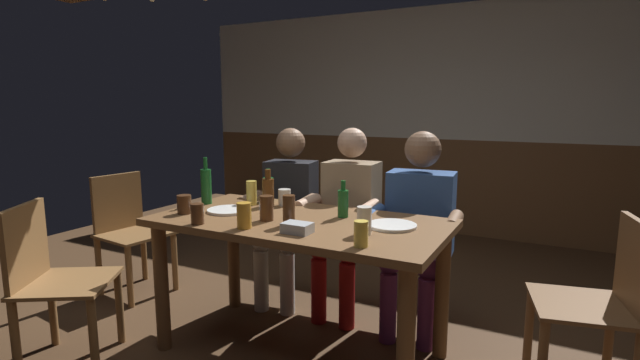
# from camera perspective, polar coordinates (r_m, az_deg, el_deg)

# --- Properties ---
(ground_plane) EXTENTS (7.18, 7.18, 0.00)m
(ground_plane) POSITION_cam_1_polar(r_m,az_deg,el_deg) (2.81, -3.16, -20.68)
(ground_plane) COLOR #4C331E
(back_wall_upper) EXTENTS (5.82, 0.12, 1.39)m
(back_wall_upper) POSITION_cam_1_polar(r_m,az_deg,el_deg) (5.30, 14.27, 12.44)
(back_wall_upper) COLOR beige
(back_wall_wainscot) EXTENTS (5.82, 0.12, 1.02)m
(back_wall_wainscot) POSITION_cam_1_polar(r_m,az_deg,el_deg) (5.36, 13.76, -0.57)
(back_wall_wainscot) COLOR brown
(back_wall_wainscot) RESTS_ON ground_plane
(dining_table) EXTENTS (1.59, 0.81, 0.78)m
(dining_table) POSITION_cam_1_polar(r_m,az_deg,el_deg) (2.60, -2.56, -7.43)
(dining_table) COLOR brown
(dining_table) RESTS_ON ground_plane
(person_0) EXTENTS (0.53, 0.57, 1.23)m
(person_0) POSITION_cam_1_polar(r_m,az_deg,el_deg) (3.35, -3.97, -3.27)
(person_0) COLOR black
(person_0) RESTS_ON ground_plane
(person_1) EXTENTS (0.51, 0.54, 1.24)m
(person_1) POSITION_cam_1_polar(r_m,az_deg,el_deg) (3.14, 3.40, -4.00)
(person_1) COLOR #997F60
(person_1) RESTS_ON ground_plane
(person_2) EXTENTS (0.57, 0.56, 1.23)m
(person_2) POSITION_cam_1_polar(r_m,az_deg,el_deg) (2.98, 11.89, -4.82)
(person_2) COLOR #2D4C84
(person_2) RESTS_ON ground_plane
(chair_empty_near_right) EXTENTS (0.52, 0.52, 0.88)m
(chair_empty_near_right) POSITION_cam_1_polar(r_m,az_deg,el_deg) (2.64, 31.03, -12.63)
(chair_empty_near_right) COLOR brown
(chair_empty_near_right) RESTS_ON ground_plane
(chair_empty_near_left) EXTENTS (0.61, 0.61, 0.88)m
(chair_empty_near_left) POSITION_cam_1_polar(r_m,az_deg,el_deg) (2.93, -29.83, -10.36)
(chair_empty_near_left) COLOR brown
(chair_empty_near_left) RESTS_ON ground_plane
(chair_empty_far_end) EXTENTS (0.49, 0.49, 0.88)m
(chair_empty_far_end) POSITION_cam_1_polar(r_m,az_deg,el_deg) (3.80, -22.26, -5.55)
(chair_empty_far_end) COLOR brown
(chair_empty_far_end) RESTS_ON ground_plane
(condiment_caddy) EXTENTS (0.14, 0.10, 0.05)m
(condiment_caddy) POSITION_cam_1_polar(r_m,az_deg,el_deg) (2.29, -2.78, -5.83)
(condiment_caddy) COLOR #B2B7BC
(condiment_caddy) RESTS_ON dining_table
(plate_0) EXTENTS (0.25, 0.25, 0.01)m
(plate_0) POSITION_cam_1_polar(r_m,az_deg,el_deg) (2.43, 8.79, -5.48)
(plate_0) COLOR white
(plate_0) RESTS_ON dining_table
(plate_1) EXTENTS (0.25, 0.25, 0.01)m
(plate_1) POSITION_cam_1_polar(r_m,az_deg,el_deg) (2.79, -11.05, -3.62)
(plate_1) COLOR white
(plate_1) RESTS_ON dining_table
(bottle_0) EXTENTS (0.07, 0.07, 0.23)m
(bottle_0) POSITION_cam_1_polar(r_m,az_deg,el_deg) (2.88, -6.32, -1.36)
(bottle_0) COLOR #593314
(bottle_0) RESTS_ON dining_table
(bottle_1) EXTENTS (0.07, 0.07, 0.21)m
(bottle_1) POSITION_cam_1_polar(r_m,az_deg,el_deg) (3.04, -6.29, -1.04)
(bottle_1) COLOR #195923
(bottle_1) RESTS_ON dining_table
(bottle_2) EXTENTS (0.06, 0.06, 0.21)m
(bottle_2) POSITION_cam_1_polar(r_m,az_deg,el_deg) (2.59, 2.82, -2.76)
(bottle_2) COLOR #195923
(bottle_2) RESTS_ON dining_table
(bottle_3) EXTENTS (0.07, 0.07, 0.29)m
(bottle_3) POSITION_cam_1_polar(r_m,az_deg,el_deg) (3.02, -13.68, -0.67)
(bottle_3) COLOR #195923
(bottle_3) RESTS_ON dining_table
(pint_glass_0) EXTENTS (0.06, 0.06, 0.16)m
(pint_glass_0) POSITION_cam_1_polar(r_m,az_deg,el_deg) (2.42, -3.80, -3.69)
(pint_glass_0) COLOR #4C2D19
(pint_glass_0) RESTS_ON dining_table
(pint_glass_1) EXTENTS (0.07, 0.07, 0.14)m
(pint_glass_1) POSITION_cam_1_polar(r_m,az_deg,el_deg) (2.26, 5.40, -4.93)
(pint_glass_1) COLOR white
(pint_glass_1) RESTS_ON dining_table
(pint_glass_2) EXTENTS (0.06, 0.06, 0.15)m
(pint_glass_2) POSITION_cam_1_polar(r_m,az_deg,el_deg) (2.93, -8.33, -1.57)
(pint_glass_2) COLOR #E5C64C
(pint_glass_2) RESTS_ON dining_table
(pint_glass_3) EXTENTS (0.08, 0.08, 0.11)m
(pint_glass_3) POSITION_cam_1_polar(r_m,az_deg,el_deg) (2.79, -16.18, -2.86)
(pint_glass_3) COLOR #4C2D19
(pint_glass_3) RESTS_ON dining_table
(pint_glass_4) EXTENTS (0.06, 0.06, 0.12)m
(pint_glass_4) POSITION_cam_1_polar(r_m,az_deg,el_deg) (2.07, 5.01, -6.54)
(pint_glass_4) COLOR #E5C64C
(pint_glass_4) RESTS_ON dining_table
(pint_glass_5) EXTENTS (0.07, 0.07, 0.13)m
(pint_glass_5) POSITION_cam_1_polar(r_m,az_deg,el_deg) (2.39, -9.22, -4.28)
(pint_glass_5) COLOR gold
(pint_glass_5) RESTS_ON dining_table
(pint_glass_6) EXTENTS (0.08, 0.08, 0.10)m
(pint_glass_6) POSITION_cam_1_polar(r_m,az_deg,el_deg) (2.90, -4.34, -2.11)
(pint_glass_6) COLOR white
(pint_glass_6) RESTS_ON dining_table
(pint_glass_7) EXTENTS (0.07, 0.07, 0.14)m
(pint_glass_7) POSITION_cam_1_polar(r_m,az_deg,el_deg) (2.53, -6.53, -3.42)
(pint_glass_7) COLOR #4C2D19
(pint_glass_7) RESTS_ON dining_table
(pint_glass_8) EXTENTS (0.07, 0.07, 0.11)m
(pint_glass_8) POSITION_cam_1_polar(r_m,az_deg,el_deg) (2.53, -14.70, -4.01)
(pint_glass_8) COLOR #4C2D19
(pint_glass_8) RESTS_ON dining_table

